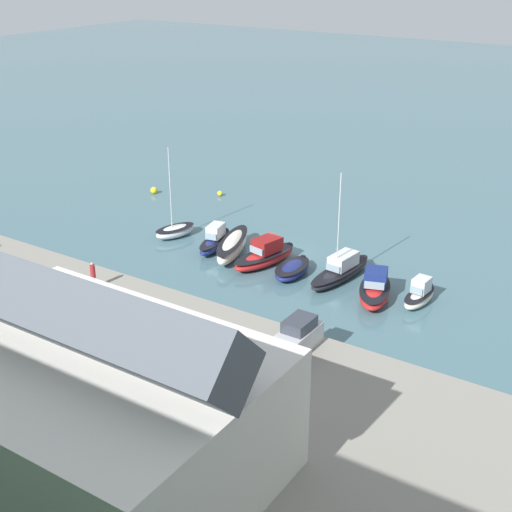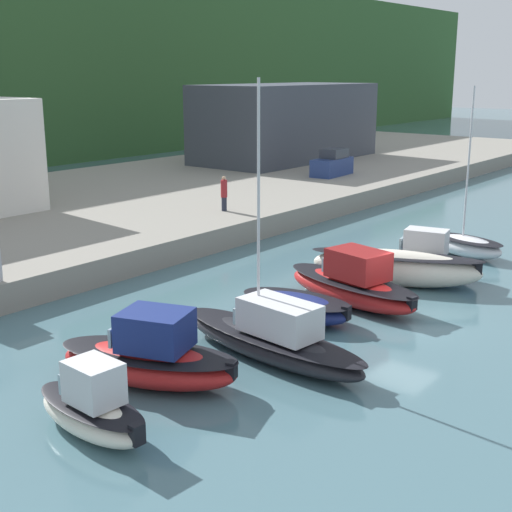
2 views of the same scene
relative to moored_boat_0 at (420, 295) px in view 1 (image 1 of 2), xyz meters
name	(u,v)px [view 1 (image 1 of 2)]	position (x,y,z in m)	size (l,w,h in m)	color
ground_plane	(284,255)	(13.74, -2.35, -0.77)	(320.00, 320.00, 0.00)	#476B75
quay_promenade	(69,385)	(13.74, 23.54, -0.11)	(130.20, 25.91, 1.31)	gray
harbor_clubhouse	(88,406)	(6.15, 28.78, 4.41)	(17.89, 12.85, 10.88)	silver
moored_boat_0	(420,295)	(0.00, 0.00, 0.00)	(1.84, 4.33, 2.16)	white
moored_boat_1	(375,289)	(3.26, 1.19, 0.11)	(4.24, 6.53, 2.43)	red
moored_boat_2	(341,270)	(7.21, -0.68, 0.02)	(2.89, 8.24, 9.44)	black
moored_boat_3	(292,270)	(10.95, 0.97, -0.21)	(2.74, 4.94, 1.04)	navy
moored_boat_4	(265,255)	(14.12, 0.29, 0.10)	(3.79, 7.29, 2.40)	red
moored_boat_5	(232,246)	(17.70, 0.14, 0.11)	(4.52, 8.08, 1.68)	white
moored_boat_6	(215,241)	(19.82, -0.09, 0.07)	(2.78, 5.87, 2.33)	navy
moored_boat_7	(175,231)	(24.79, -0.39, -0.14)	(2.99, 4.60, 8.90)	silver
parked_car_0	(297,337)	(3.49, 13.02, 1.46)	(1.82, 4.21, 2.16)	#B7B7BC
person_on_quay	(93,275)	(21.33, 13.71, 1.64)	(0.40, 0.40, 2.14)	#232838
mooring_buoy_0	(220,193)	(28.34, -12.61, -0.47)	(0.59, 0.59, 0.59)	yellow
mooring_buoy_1	(154,190)	(35.03, -9.18, -0.38)	(0.78, 0.78, 0.78)	yellow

